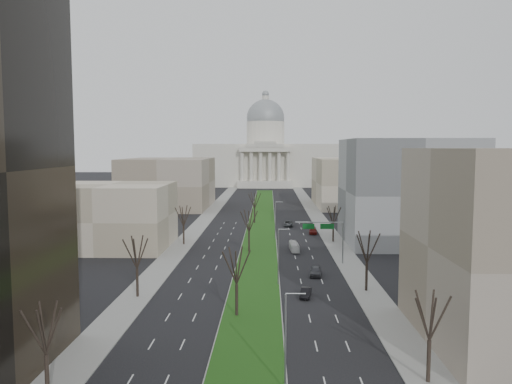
% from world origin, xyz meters
% --- Properties ---
extents(ground, '(600.00, 600.00, 0.00)m').
position_xyz_m(ground, '(0.00, 120.00, 0.00)').
color(ground, black).
rests_on(ground, ground).
extents(median, '(8.00, 222.03, 0.20)m').
position_xyz_m(median, '(0.00, 118.99, 0.10)').
color(median, '#999993').
rests_on(median, ground).
extents(sidewalk_left, '(5.00, 330.00, 0.15)m').
position_xyz_m(sidewalk_left, '(-17.50, 95.00, 0.07)').
color(sidewalk_left, gray).
rests_on(sidewalk_left, ground).
extents(sidewalk_right, '(5.00, 330.00, 0.15)m').
position_xyz_m(sidewalk_right, '(17.50, 95.00, 0.07)').
color(sidewalk_right, gray).
rests_on(sidewalk_right, ground).
extents(capitol, '(80.00, 46.00, 55.00)m').
position_xyz_m(capitol, '(0.00, 269.59, 16.31)').
color(capitol, beige).
rests_on(capitol, ground).
extents(building_beige_left, '(26.00, 22.00, 14.00)m').
position_xyz_m(building_beige_left, '(-33.00, 85.00, 7.00)').
color(building_beige_left, tan).
rests_on(building_beige_left, ground).
extents(building_grey_right, '(28.00, 26.00, 24.00)m').
position_xyz_m(building_grey_right, '(34.00, 92.00, 12.00)').
color(building_grey_right, slate).
rests_on(building_grey_right, ground).
extents(building_far_left, '(30.00, 40.00, 18.00)m').
position_xyz_m(building_far_left, '(-35.00, 160.00, 9.00)').
color(building_far_left, gray).
rests_on(building_far_left, ground).
extents(building_far_right, '(30.00, 40.00, 18.00)m').
position_xyz_m(building_far_right, '(35.00, 165.00, 9.00)').
color(building_far_right, tan).
rests_on(building_far_right, ground).
extents(tree_left_near, '(5.10, 5.10, 9.18)m').
position_xyz_m(tree_left_near, '(-17.20, 18.00, 6.61)').
color(tree_left_near, black).
rests_on(tree_left_near, ground).
extents(tree_left_mid, '(5.40, 5.40, 9.72)m').
position_xyz_m(tree_left_mid, '(-17.20, 48.00, 7.00)').
color(tree_left_mid, black).
rests_on(tree_left_mid, ground).
extents(tree_left_far, '(5.28, 5.28, 9.50)m').
position_xyz_m(tree_left_far, '(-17.20, 88.00, 6.84)').
color(tree_left_far, black).
rests_on(tree_left_far, ground).
extents(tree_right_near, '(5.16, 5.16, 9.29)m').
position_xyz_m(tree_right_near, '(17.20, 22.00, 6.69)').
color(tree_right_near, black).
rests_on(tree_right_near, ground).
extents(tree_right_mid, '(5.52, 5.52, 9.94)m').
position_xyz_m(tree_right_mid, '(17.20, 52.00, 7.16)').
color(tree_right_mid, black).
rests_on(tree_right_mid, ground).
extents(tree_right_far, '(5.04, 5.04, 9.07)m').
position_xyz_m(tree_right_far, '(17.20, 92.00, 6.53)').
color(tree_right_far, black).
rests_on(tree_right_far, ground).
extents(tree_median_a, '(5.40, 5.40, 9.72)m').
position_xyz_m(tree_median_a, '(-2.00, 40.00, 7.00)').
color(tree_median_a, black).
rests_on(tree_median_a, ground).
extents(tree_median_b, '(5.40, 5.40, 9.72)m').
position_xyz_m(tree_median_b, '(-2.00, 80.00, 7.00)').
color(tree_median_b, black).
rests_on(tree_median_b, ground).
extents(tree_median_c, '(5.40, 5.40, 9.72)m').
position_xyz_m(tree_median_c, '(-2.00, 120.00, 7.00)').
color(tree_median_c, black).
rests_on(tree_median_c, ground).
extents(streetlamp_median_a, '(1.90, 0.20, 9.16)m').
position_xyz_m(streetlamp_median_a, '(3.76, 20.00, 4.81)').
color(streetlamp_median_a, gray).
rests_on(streetlamp_median_a, ground).
extents(streetlamp_median_b, '(1.90, 0.20, 9.16)m').
position_xyz_m(streetlamp_median_b, '(3.76, 55.00, 4.81)').
color(streetlamp_median_b, gray).
rests_on(streetlamp_median_b, ground).
extents(streetlamp_median_c, '(1.90, 0.20, 9.16)m').
position_xyz_m(streetlamp_median_c, '(3.76, 95.00, 4.81)').
color(streetlamp_median_c, gray).
rests_on(streetlamp_median_c, ground).
extents(mast_arm_signs, '(9.12, 0.24, 8.09)m').
position_xyz_m(mast_arm_signs, '(13.49, 70.03, 6.11)').
color(mast_arm_signs, gray).
rests_on(mast_arm_signs, ground).
extents(car_grey_near, '(2.47, 4.98, 1.63)m').
position_xyz_m(car_grey_near, '(10.27, 61.14, 0.82)').
color(car_grey_near, '#46464D').
rests_on(car_grey_near, ground).
extents(car_black, '(2.09, 4.29, 1.35)m').
position_xyz_m(car_black, '(7.66, 48.72, 0.68)').
color(car_black, black).
rests_on(car_black, ground).
extents(car_red, '(2.33, 4.97, 1.40)m').
position_xyz_m(car_red, '(13.50, 103.19, 0.70)').
color(car_red, '#63110D').
rests_on(car_red, ground).
extents(car_grey_far, '(2.73, 5.43, 1.48)m').
position_xyz_m(car_grey_far, '(7.64, 115.22, 0.74)').
color(car_grey_far, '#464A4D').
rests_on(car_grey_far, ground).
extents(box_van, '(2.02, 6.89, 1.90)m').
position_xyz_m(box_van, '(7.60, 81.65, 0.95)').
color(box_van, white).
rests_on(box_van, ground).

